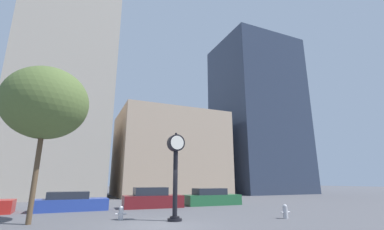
# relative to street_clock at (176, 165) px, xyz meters

# --- Properties ---
(ground_plane) EXTENTS (200.00, 200.00, 0.00)m
(ground_plane) POSITION_rel_street_clock_xyz_m (-1.06, -0.98, -2.75)
(ground_plane) COLOR #515156
(building_tall_tower) EXTENTS (11.24, 12.00, 28.32)m
(building_tall_tower) POSITION_rel_street_clock_xyz_m (-7.12, 23.02, 11.41)
(building_tall_tower) COLOR #ADA393
(building_tall_tower) RESTS_ON ground_plane
(building_storefront_row) EXTENTS (14.60, 12.00, 11.51)m
(building_storefront_row) POSITION_rel_street_clock_xyz_m (7.38, 23.02, 3.00)
(building_storefront_row) COLOR tan
(building_storefront_row) RESTS_ON ground_plane
(building_glass_modern) EXTENTS (13.32, 12.00, 26.81)m
(building_glass_modern) POSITION_rel_street_clock_xyz_m (23.83, 23.02, 10.65)
(building_glass_modern) COLOR #2D384C
(building_glass_modern) RESTS_ON ground_plane
(street_clock) EXTENTS (0.89, 0.73, 4.49)m
(street_clock) POSITION_rel_street_clock_xyz_m (0.00, 0.00, 0.00)
(street_clock) COLOR black
(street_clock) RESTS_ON ground_plane
(car_blue) EXTENTS (4.70, 1.89, 1.25)m
(car_blue) POSITION_rel_street_clock_xyz_m (-4.90, 7.14, -2.22)
(car_blue) COLOR #28429E
(car_blue) RESTS_ON ground_plane
(car_maroon) EXTENTS (4.51, 1.99, 1.49)m
(car_maroon) POSITION_rel_street_clock_xyz_m (0.72, 6.89, -2.13)
(car_maroon) COLOR maroon
(car_maroon) RESTS_ON ground_plane
(car_green) EXTENTS (4.74, 1.91, 1.35)m
(car_green) POSITION_rel_street_clock_xyz_m (5.91, 7.15, -2.18)
(car_green) COLOR #236038
(car_green) RESTS_ON ground_plane
(fire_hydrant_near) EXTENTS (0.58, 0.25, 0.73)m
(fire_hydrant_near) POSITION_rel_street_clock_xyz_m (5.73, -1.57, -2.38)
(fire_hydrant_near) COLOR #B7B7BC
(fire_hydrant_near) RESTS_ON ground_plane
(fire_hydrant_far) EXTENTS (0.56, 0.24, 0.69)m
(fire_hydrant_far) POSITION_rel_street_clock_xyz_m (-2.42, 1.49, -2.41)
(fire_hydrant_far) COLOR #B7B7BC
(fire_hydrant_far) RESTS_ON ground_plane
(bare_tree) EXTENTS (4.14, 4.14, 7.70)m
(bare_tree) POSITION_rel_street_clock_xyz_m (-6.54, 1.70, 3.07)
(bare_tree) COLOR brown
(bare_tree) RESTS_ON ground_plane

